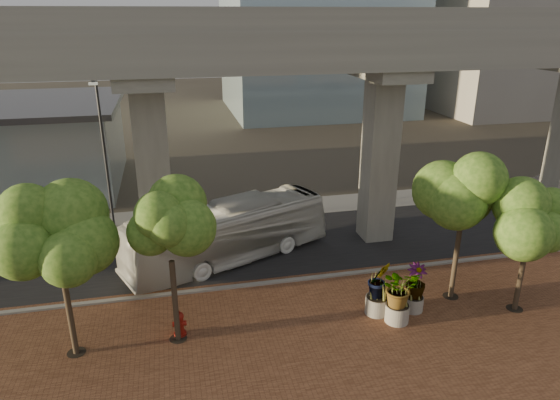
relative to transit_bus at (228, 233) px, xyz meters
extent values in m
plane|color=#383229|center=(2.57, -0.94, -1.54)|extent=(160.00, 160.00, 0.00)
cube|color=brown|center=(2.57, -8.94, -1.51)|extent=(70.00, 13.00, 0.06)
cube|color=black|center=(2.57, 1.06, -1.52)|extent=(90.00, 8.00, 0.04)
cube|color=gray|center=(2.57, -2.94, -1.46)|extent=(70.00, 0.25, 0.16)
cube|color=gray|center=(2.57, 6.56, -1.51)|extent=(90.00, 3.00, 0.06)
cube|color=gray|center=(2.57, -0.54, 8.96)|extent=(72.00, 2.40, 1.80)
cube|color=gray|center=(2.57, 2.66, 8.96)|extent=(72.00, 2.40, 1.80)
cube|color=gray|center=(2.57, -1.64, 10.36)|extent=(72.00, 0.12, 1.00)
cube|color=gray|center=(2.57, 3.76, 10.36)|extent=(72.00, 0.12, 1.00)
cube|color=#A49E93|center=(40.57, 35.06, 10.46)|extent=(18.00, 16.00, 24.00)
imported|color=silver|center=(0.00, 0.00, 0.00)|extent=(11.18, 6.68, 3.08)
cylinder|color=maroon|center=(-2.73, -6.11, -1.42)|extent=(0.49, 0.49, 0.11)
cylinder|color=maroon|center=(-2.73, -6.11, -1.03)|extent=(0.33, 0.33, 0.79)
sphere|color=maroon|center=(-2.73, -6.11, -0.63)|extent=(0.38, 0.38, 0.38)
cylinder|color=maroon|center=(-2.73, -6.11, -0.45)|extent=(0.11, 0.11, 0.14)
cylinder|color=maroon|center=(-2.73, -6.11, -0.96)|extent=(0.55, 0.22, 0.22)
cylinder|color=#9E978F|center=(6.14, -7.13, -1.09)|extent=(0.99, 0.99, 0.77)
imported|color=#2C5717|center=(6.14, -7.13, 0.12)|extent=(2.21, 2.21, 1.66)
cylinder|color=#ABA29A|center=(7.19, -6.52, -1.15)|extent=(0.84, 0.84, 0.65)
imported|color=#2C5717|center=(7.19, -6.52, -0.05)|extent=(2.06, 2.06, 1.54)
cylinder|color=#AFAB9E|center=(5.57, -6.37, -1.09)|extent=(1.01, 1.01, 0.78)
imported|color=#2C5717|center=(5.57, -6.37, 0.14)|extent=(2.24, 2.24, 1.68)
cylinder|color=#463528|center=(-6.63, -6.38, 0.41)|extent=(0.22, 0.22, 3.77)
cylinder|color=black|center=(-6.63, -6.38, -1.47)|extent=(0.70, 0.70, 0.01)
cylinder|color=#463528|center=(-2.82, -6.35, 0.24)|extent=(0.22, 0.22, 3.44)
cylinder|color=black|center=(-2.82, -6.35, -1.47)|extent=(0.70, 0.70, 0.01)
cylinder|color=#463528|center=(9.39, -5.88, 0.56)|extent=(0.22, 0.22, 4.08)
cylinder|color=black|center=(9.39, -5.88, -1.47)|extent=(0.70, 0.70, 0.01)
cylinder|color=#463528|center=(11.57, -7.41, 0.16)|extent=(0.22, 0.22, 3.27)
cylinder|color=black|center=(11.57, -7.41, -1.47)|extent=(0.70, 0.70, 0.01)
cylinder|color=#2E2F33|center=(-6.24, 5.82, 2.87)|extent=(0.15, 0.15, 8.75)
cube|color=#2E2F33|center=(-6.24, 5.27, 7.25)|extent=(0.16, 1.09, 0.16)
cube|color=silver|center=(-6.24, 4.72, 7.14)|extent=(0.44, 0.22, 0.13)
cylinder|color=#2C2C30|center=(12.38, 6.56, 2.81)|extent=(0.15, 0.15, 8.61)
cube|color=#2C2C30|center=(12.38, 6.03, 7.11)|extent=(0.16, 1.08, 0.16)
cube|color=silver|center=(12.38, 5.49, 7.01)|extent=(0.43, 0.22, 0.13)
camera|label=1|loc=(-2.53, -23.38, 10.62)|focal=32.00mm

